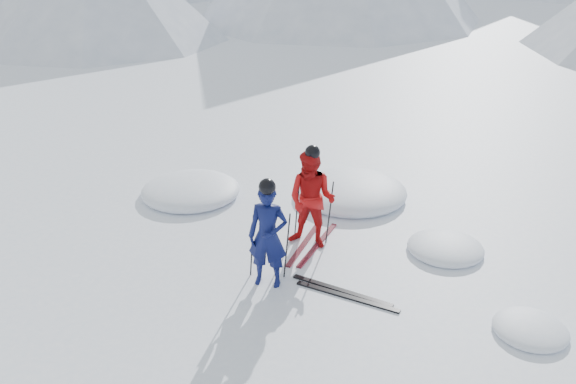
# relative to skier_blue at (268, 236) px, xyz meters

# --- Properties ---
(ground) EXTENTS (160.00, 160.00, 0.00)m
(ground) POSITION_rel_skier_blue_xyz_m (1.66, 0.64, -0.86)
(ground) COLOR white
(ground) RESTS_ON ground
(skier_blue) EXTENTS (0.63, 0.42, 1.71)m
(skier_blue) POSITION_rel_skier_blue_xyz_m (0.00, 0.00, 0.00)
(skier_blue) COLOR #0C1248
(skier_blue) RESTS_ON ground
(skier_red) EXTENTS (0.98, 0.83, 1.78)m
(skier_red) POSITION_rel_skier_blue_xyz_m (0.46, 1.36, 0.04)
(skier_red) COLOR #B90E0F
(skier_red) RESTS_ON ground
(pole_blue_left) EXTENTS (0.12, 0.08, 1.14)m
(pole_blue_left) POSITION_rel_skier_blue_xyz_m (-0.30, 0.15, -0.29)
(pole_blue_left) COLOR black
(pole_blue_left) RESTS_ON ground
(pole_blue_right) EXTENTS (0.12, 0.07, 1.14)m
(pole_blue_right) POSITION_rel_skier_blue_xyz_m (0.25, 0.25, -0.29)
(pole_blue_right) COLOR black
(pole_blue_right) RESTS_ON ground
(pole_red_left) EXTENTS (0.12, 0.09, 1.19)m
(pole_red_left) POSITION_rel_skier_blue_xyz_m (0.16, 1.61, -0.26)
(pole_red_left) COLOR black
(pole_red_left) RESTS_ON ground
(pole_red_right) EXTENTS (0.12, 0.08, 1.19)m
(pole_red_right) POSITION_rel_skier_blue_xyz_m (0.76, 1.51, -0.26)
(pole_red_right) COLOR black
(pole_red_right) RESTS_ON ground
(ski_worn_left) EXTENTS (0.36, 1.69, 0.03)m
(ski_worn_left) POSITION_rel_skier_blue_xyz_m (0.34, 1.36, -0.84)
(ski_worn_left) COLOR black
(ski_worn_left) RESTS_ON ground
(ski_worn_right) EXTENTS (0.48, 1.68, 0.03)m
(ski_worn_right) POSITION_rel_skier_blue_xyz_m (0.58, 1.36, -0.84)
(ski_worn_right) COLOR black
(ski_worn_right) RESTS_ON ground
(ski_loose_a) EXTENTS (1.64, 0.62, 0.03)m
(ski_loose_a) POSITION_rel_skier_blue_xyz_m (1.18, -0.01, -0.84)
(ski_loose_a) COLOR black
(ski_loose_a) RESTS_ON ground
(ski_loose_b) EXTENTS (1.66, 0.57, 0.03)m
(ski_loose_b) POSITION_rel_skier_blue_xyz_m (1.28, -0.16, -0.84)
(ski_loose_b) COLOR black
(ski_loose_b) RESTS_ON ground
(snow_lumps) EXTENTS (7.83, 5.75, 0.52)m
(snow_lumps) POSITION_rel_skier_blue_xyz_m (0.10, 2.97, -0.86)
(snow_lumps) COLOR white
(snow_lumps) RESTS_ON ground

